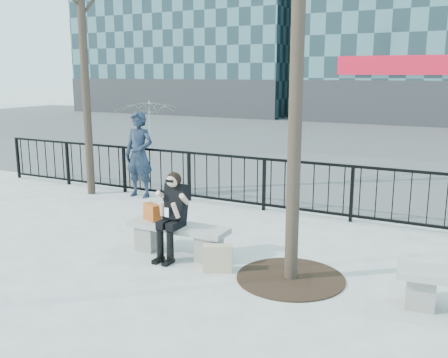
% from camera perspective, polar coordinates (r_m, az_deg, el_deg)
% --- Properties ---
extents(ground, '(120.00, 120.00, 0.00)m').
position_cam_1_polar(ground, '(7.97, -5.25, -8.55)').
color(ground, '#9B9A95').
rests_on(ground, ground).
extents(street_surface, '(60.00, 23.00, 0.01)m').
position_cam_1_polar(street_surface, '(21.84, 16.32, 4.20)').
color(street_surface, '#474747').
rests_on(street_surface, ground).
extents(railing, '(14.00, 0.06, 1.10)m').
position_cam_1_polar(railing, '(10.37, 3.58, -0.49)').
color(railing, black).
rests_on(railing, ground).
extents(tree_grate, '(1.50, 1.50, 0.02)m').
position_cam_1_polar(tree_grate, '(7.11, 7.61, -11.14)').
color(tree_grate, black).
rests_on(tree_grate, ground).
extents(bench_main, '(1.65, 0.46, 0.49)m').
position_cam_1_polar(bench_main, '(7.87, -5.29, -6.50)').
color(bench_main, slate).
rests_on(bench_main, ground).
extents(seated_woman, '(0.50, 0.64, 1.34)m').
position_cam_1_polar(seated_woman, '(7.64, -5.98, -4.21)').
color(seated_woman, black).
rests_on(seated_woman, ground).
extents(handbag, '(0.35, 0.27, 0.26)m').
position_cam_1_polar(handbag, '(8.06, -8.22, -3.76)').
color(handbag, '#B44B16').
rests_on(handbag, bench_main).
extents(shopping_bag, '(0.44, 0.31, 0.40)m').
position_cam_1_polar(shopping_bag, '(7.22, -0.75, -9.06)').
color(shopping_bag, beige).
rests_on(shopping_bag, ground).
extents(standing_man, '(0.73, 0.50, 1.95)m').
position_cam_1_polar(standing_man, '(11.51, -9.66, 2.76)').
color(standing_man, black).
rests_on(standing_man, ground).
extents(vendor_umbrella, '(2.68, 2.71, 1.97)m').
position_cam_1_polar(vendor_umbrella, '(16.49, -8.61, 5.58)').
color(vendor_umbrella, gold).
rests_on(vendor_umbrella, ground).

